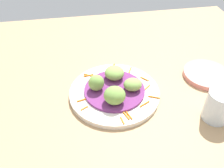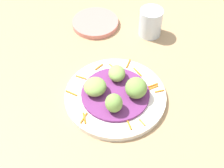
{
  "view_description": "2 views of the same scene",
  "coord_description": "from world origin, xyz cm",
  "px_view_note": "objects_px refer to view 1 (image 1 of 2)",
  "views": [
    {
      "loc": [
        -11.99,
        -44.66,
        48.73
      ],
      "look_at": [
        -3.75,
        3.62,
        6.14
      ],
      "focal_mm": 38.77,
      "sensor_mm": 36.0,
      "label": 1
    },
    {
      "loc": [
        -52.43,
        8.95,
        64.64
      ],
      "look_at": [
        -1.62,
        4.41,
        5.78
      ],
      "focal_mm": 51.69,
      "sensor_mm": 36.0,
      "label": 2
    }
  ],
  "objects_px": {
    "guac_scoop_back": "(96,83)",
    "side_plate_small": "(207,74)",
    "main_plate": "(114,93)",
    "water_glass": "(219,106)",
    "guac_scoop_left": "(115,95)",
    "guac_scoop_center": "(133,85)",
    "guac_scoop_right": "(114,73)"
  },
  "relations": [
    {
      "from": "guac_scoop_right",
      "to": "guac_scoop_back",
      "type": "distance_m",
      "value": 0.07
    },
    {
      "from": "guac_scoop_right",
      "to": "guac_scoop_back",
      "type": "relative_size",
      "value": 1.22
    },
    {
      "from": "water_glass",
      "to": "guac_scoop_right",
      "type": "bearing_deg",
      "value": 142.73
    },
    {
      "from": "main_plate",
      "to": "guac_scoop_right",
      "type": "bearing_deg",
      "value": 80.23
    },
    {
      "from": "main_plate",
      "to": "guac_scoop_right",
      "type": "relative_size",
      "value": 4.5
    },
    {
      "from": "guac_scoop_back",
      "to": "water_glass",
      "type": "relative_size",
      "value": 0.55
    },
    {
      "from": "main_plate",
      "to": "guac_scoop_back",
      "type": "distance_m",
      "value": 0.06
    },
    {
      "from": "main_plate",
      "to": "water_glass",
      "type": "relative_size",
      "value": 3.01
    },
    {
      "from": "guac_scoop_left",
      "to": "guac_scoop_right",
      "type": "bearing_deg",
      "value": 80.23
    },
    {
      "from": "main_plate",
      "to": "side_plate_small",
      "type": "distance_m",
      "value": 0.29
    },
    {
      "from": "guac_scoop_back",
      "to": "guac_scoop_right",
      "type": "bearing_deg",
      "value": 35.23
    },
    {
      "from": "guac_scoop_center",
      "to": "guac_scoop_back",
      "type": "xyz_separation_m",
      "value": [
        -0.1,
        0.02,
        0.01
      ]
    },
    {
      "from": "guac_scoop_center",
      "to": "guac_scoop_left",
      "type": "bearing_deg",
      "value": -144.77
    },
    {
      "from": "guac_scoop_right",
      "to": "guac_scoop_back",
      "type": "xyz_separation_m",
      "value": [
        -0.06,
        -0.04,
        0.0
      ]
    },
    {
      "from": "guac_scoop_center",
      "to": "guac_scoop_right",
      "type": "relative_size",
      "value": 0.9
    },
    {
      "from": "guac_scoop_center",
      "to": "guac_scoop_back",
      "type": "bearing_deg",
      "value": 170.23
    },
    {
      "from": "guac_scoop_center",
      "to": "water_glass",
      "type": "relative_size",
      "value": 0.6
    },
    {
      "from": "guac_scoop_center",
      "to": "side_plate_small",
      "type": "height_order",
      "value": "guac_scoop_center"
    },
    {
      "from": "guac_scoop_right",
      "to": "water_glass",
      "type": "distance_m",
      "value": 0.29
    },
    {
      "from": "guac_scoop_left",
      "to": "guac_scoop_back",
      "type": "distance_m",
      "value": 0.07
    },
    {
      "from": "guac_scoop_left",
      "to": "guac_scoop_center",
      "type": "bearing_deg",
      "value": 35.23
    },
    {
      "from": "main_plate",
      "to": "guac_scoop_center",
      "type": "xyz_separation_m",
      "value": [
        0.05,
        -0.01,
        0.03
      ]
    },
    {
      "from": "main_plate",
      "to": "guac_scoop_left",
      "type": "distance_m",
      "value": 0.06
    },
    {
      "from": "guac_scoop_back",
      "to": "guac_scoop_center",
      "type": "bearing_deg",
      "value": -9.77
    },
    {
      "from": "guac_scoop_right",
      "to": "guac_scoop_back",
      "type": "bearing_deg",
      "value": -144.77
    },
    {
      "from": "guac_scoop_left",
      "to": "water_glass",
      "type": "relative_size",
      "value": 0.67
    },
    {
      "from": "guac_scoop_back",
      "to": "side_plate_small",
      "type": "xyz_separation_m",
      "value": [
        0.34,
        0.03,
        -0.04
      ]
    },
    {
      "from": "guac_scoop_back",
      "to": "side_plate_small",
      "type": "height_order",
      "value": "guac_scoop_back"
    },
    {
      "from": "guac_scoop_back",
      "to": "side_plate_small",
      "type": "bearing_deg",
      "value": 4.22
    },
    {
      "from": "guac_scoop_left",
      "to": "water_glass",
      "type": "bearing_deg",
      "value": -17.36
    },
    {
      "from": "side_plate_small",
      "to": "water_glass",
      "type": "bearing_deg",
      "value": -109.39
    },
    {
      "from": "guac_scoop_right",
      "to": "water_glass",
      "type": "height_order",
      "value": "water_glass"
    }
  ]
}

